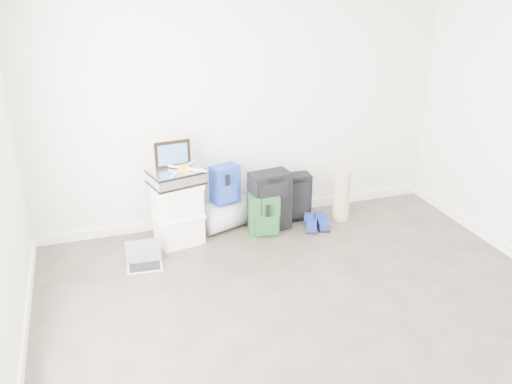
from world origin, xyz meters
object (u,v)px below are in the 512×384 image
object	(u,v)px
large_suitcase	(270,201)
laptop	(144,261)
briefcase	(176,177)
carry_on	(295,197)
duffel_bag	(225,215)
boxes_stack	(178,213)

from	to	relation	value
large_suitcase	laptop	world-z (taller)	large_suitcase
briefcase	large_suitcase	xyz separation A→B (m)	(0.99, -0.02, -0.40)
laptop	briefcase	bearing A→B (deg)	47.31
briefcase	laptop	distance (m)	0.87
briefcase	laptop	world-z (taller)	briefcase
large_suitcase	carry_on	distance (m)	0.38
large_suitcase	laptop	bearing A→B (deg)	-173.36
briefcase	duffel_bag	bearing A→B (deg)	1.79
boxes_stack	briefcase	world-z (taller)	briefcase
briefcase	large_suitcase	world-z (taller)	briefcase
large_suitcase	carry_on	world-z (taller)	large_suitcase
duffel_bag	boxes_stack	bearing A→B (deg)	176.54
boxes_stack	large_suitcase	distance (m)	0.99
carry_on	laptop	world-z (taller)	carry_on
briefcase	duffel_bag	size ratio (longest dim) A/B	0.94
boxes_stack	carry_on	distance (m)	1.35
boxes_stack	carry_on	xyz separation A→B (m)	(1.34, 0.13, -0.06)
boxes_stack	duffel_bag	bearing A→B (deg)	3.25
boxes_stack	laptop	bearing A→B (deg)	-149.36
boxes_stack	laptop	size ratio (longest dim) A/B	1.85
boxes_stack	carry_on	size ratio (longest dim) A/B	1.22
briefcase	carry_on	world-z (taller)	briefcase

